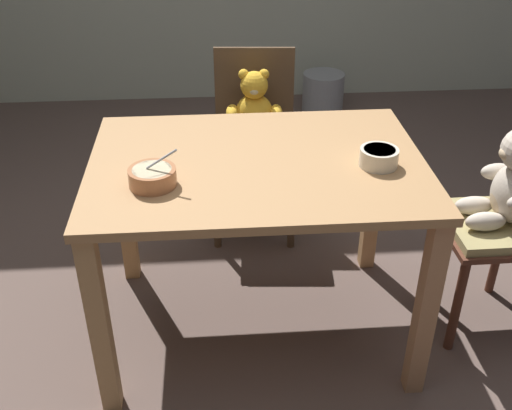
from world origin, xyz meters
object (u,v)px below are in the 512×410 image
Objects in this scene: metal_pail at (323,94)px; porridge_bowl_cream_near_right at (379,157)px; teddy_chair_near_right at (508,201)px; porridge_bowl_terracotta_near_left at (152,177)px; teddy_chair_far_center at (254,129)px; dining_table at (257,190)px.

porridge_bowl_cream_near_right is at bearing -95.77° from metal_pail.
metal_pail is at bearing 84.23° from porridge_bowl_cream_near_right.
teddy_chair_near_right is 5.30× the size of porridge_bowl_terracotta_near_left.
teddy_chair_near_right is 2.23m from metal_pail.
metal_pail is at bearing -82.74° from teddy_chair_near_right.
teddy_chair_far_center is (-0.89, 0.79, -0.04)m from teddy_chair_near_right.
teddy_chair_near_right is 6.59× the size of porridge_bowl_cream_near_right.
porridge_bowl_terracotta_near_left reaches higher than teddy_chair_near_right.
porridge_bowl_terracotta_near_left is at bearing 4.84° from teddy_chair_near_right.
dining_table is 7.11× the size of porridge_bowl_terracotta_near_left.
dining_table is at bearing 0.97° from teddy_chair_far_center.
porridge_bowl_cream_near_right is 0.80× the size of porridge_bowl_terracotta_near_left.
metal_pail is at bearing 66.85° from porridge_bowl_terracotta_near_left.
dining_table is at bearing -106.42° from metal_pail.
dining_table is 2.30m from metal_pail.
porridge_bowl_terracotta_near_left is 2.58m from metal_pail.
teddy_chair_near_right is at bearing 4.71° from porridge_bowl_cream_near_right.
metal_pail is (0.22, 2.22, -0.65)m from porridge_bowl_cream_near_right.
teddy_chair_near_right reaches higher than porridge_bowl_cream_near_right.
teddy_chair_near_right is 0.57m from porridge_bowl_cream_near_right.
porridge_bowl_cream_near_right is 0.76m from porridge_bowl_terracotta_near_left.
teddy_chair_near_right is at bearing -1.52° from dining_table.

